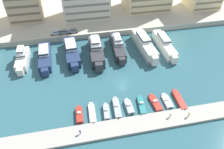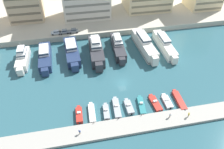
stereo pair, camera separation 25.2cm
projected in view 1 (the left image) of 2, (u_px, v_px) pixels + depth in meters
name	position (u px, v px, depth m)	size (l,w,h in m)	color
ground_plane	(123.00, 83.00, 73.25)	(400.00, 400.00, 0.00)	#2D5B66
quay_promenade	(95.00, 3.00, 120.79)	(180.00, 70.00, 2.39)	#BCB29E
pier_dock	(138.00, 124.00, 60.03)	(120.00, 5.51, 0.81)	#A8A399
yacht_ivory_far_left	(22.00, 58.00, 80.23)	(4.15, 15.67, 7.61)	silver
yacht_navy_left	(45.00, 57.00, 81.37)	(4.92, 19.29, 6.44)	navy
yacht_navy_mid_left	(72.00, 52.00, 83.58)	(5.79, 20.62, 6.86)	navy
yacht_charcoal_center_left	(96.00, 50.00, 83.51)	(5.58, 21.06, 8.52)	#333338
yacht_charcoal_center	(118.00, 46.00, 86.35)	(5.01, 20.15, 7.56)	#333338
yacht_ivory_center_right	(144.00, 45.00, 86.62)	(5.30, 22.78, 7.66)	silver
yacht_ivory_mid_right	(164.00, 44.00, 87.36)	(3.76, 21.44, 6.86)	silver
motorboat_red_far_left	(79.00, 115.00, 62.33)	(1.94, 6.42, 1.52)	red
motorboat_white_left	(92.00, 113.00, 63.15)	(2.01, 7.71, 0.82)	white
motorboat_grey_mid_left	(106.00, 112.00, 63.20)	(2.05, 6.28, 1.50)	#9EA3A8
motorboat_grey_center_left	(117.00, 108.00, 64.29)	(2.35, 8.39, 1.53)	#9EA3A8
motorboat_grey_center	(129.00, 107.00, 64.73)	(2.10, 6.21, 1.46)	#9EA3A8
motorboat_teal_center_right	(142.00, 105.00, 65.25)	(2.53, 7.64, 1.41)	teal
motorboat_red_mid_right	(155.00, 103.00, 65.98)	(2.62, 7.17, 1.30)	red
motorboat_white_right	(167.00, 101.00, 66.61)	(2.08, 6.16, 1.11)	white
motorboat_red_far_right	(179.00, 100.00, 66.77)	(2.18, 8.75, 0.98)	red
car_silver_far_left	(56.00, 32.00, 92.05)	(4.15, 2.02, 1.80)	#B7BCC1
car_grey_left	(64.00, 32.00, 92.51)	(4.20, 2.12, 1.80)	slate
car_grey_mid_left	(73.00, 31.00, 93.16)	(4.14, 1.99, 1.80)	slate
pedestrian_near_edge	(170.00, 115.00, 60.82)	(0.56, 0.41, 1.63)	#7A6B56
pedestrian_mid_deck	(189.00, 114.00, 60.93)	(0.31, 0.68, 1.77)	#7A6B56
pedestrian_far_side	(80.00, 132.00, 56.62)	(0.53, 0.46, 1.67)	#7A6B56
bollard_west	(94.00, 122.00, 59.65)	(0.20, 0.20, 0.61)	#2D2D33
bollard_west_mid	(118.00, 118.00, 60.67)	(0.20, 0.20, 0.61)	#2D2D33
bollard_east_mid	(142.00, 115.00, 61.70)	(0.20, 0.20, 0.61)	#2D2D33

